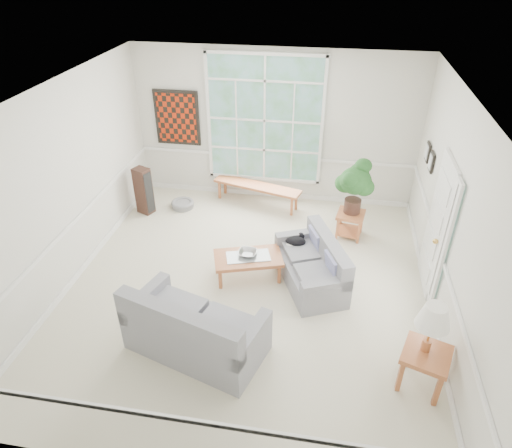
{
  "coord_description": "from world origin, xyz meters",
  "views": [
    {
      "loc": [
        1.05,
        -5.4,
        4.64
      ],
      "look_at": [
        0.1,
        0.2,
        1.05
      ],
      "focal_mm": 32.0,
      "sensor_mm": 36.0,
      "label": 1
    }
  ],
  "objects_px": {
    "end_table": "(350,225)",
    "side_table": "(423,369)",
    "coffee_table": "(248,267)",
    "loveseat_front": "(196,321)",
    "loveseat_right": "(311,263)"
  },
  "relations": [
    {
      "from": "loveseat_front",
      "to": "side_table",
      "type": "height_order",
      "value": "loveseat_front"
    },
    {
      "from": "end_table",
      "to": "loveseat_front",
      "type": "bearing_deg",
      "value": -122.93
    },
    {
      "from": "loveseat_right",
      "to": "loveseat_front",
      "type": "distance_m",
      "value": 2.1
    },
    {
      "from": "side_table",
      "to": "loveseat_front",
      "type": "bearing_deg",
      "value": 177.71
    },
    {
      "from": "loveseat_right",
      "to": "loveseat_front",
      "type": "xyz_separation_m",
      "value": [
        -1.37,
        -1.59,
        0.08
      ]
    },
    {
      "from": "loveseat_front",
      "to": "side_table",
      "type": "relative_size",
      "value": 3.21
    },
    {
      "from": "loveseat_right",
      "to": "loveseat_front",
      "type": "height_order",
      "value": "loveseat_front"
    },
    {
      "from": "end_table",
      "to": "side_table",
      "type": "bearing_deg",
      "value": -75.1
    },
    {
      "from": "loveseat_right",
      "to": "loveseat_front",
      "type": "relative_size",
      "value": 0.83
    },
    {
      "from": "coffee_table",
      "to": "side_table",
      "type": "distance_m",
      "value": 2.97
    },
    {
      "from": "loveseat_right",
      "to": "side_table",
      "type": "relative_size",
      "value": 2.66
    },
    {
      "from": "loveseat_right",
      "to": "coffee_table",
      "type": "distance_m",
      "value": 1.0
    },
    {
      "from": "coffee_table",
      "to": "end_table",
      "type": "relative_size",
      "value": 2.23
    },
    {
      "from": "end_table",
      "to": "side_table",
      "type": "xyz_separation_m",
      "value": [
        0.84,
        -3.17,
        0.04
      ]
    },
    {
      "from": "loveseat_right",
      "to": "end_table",
      "type": "bearing_deg",
      "value": 43.85
    }
  ]
}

